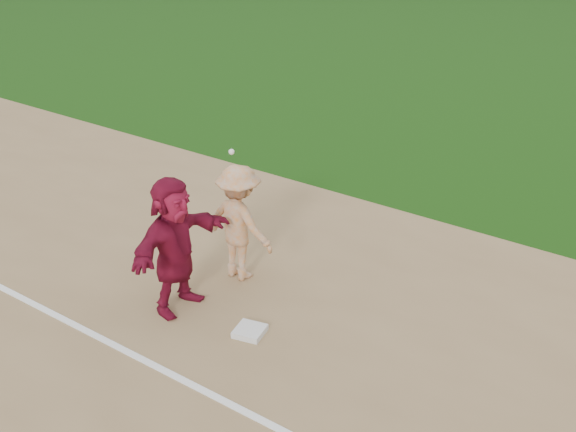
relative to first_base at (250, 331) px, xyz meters
The scene contains 5 objects.
ground 0.46m from the first_base, 108.50° to the right, with size 160.00×160.00×0.00m, color #163F0C.
foul_line 1.24m from the first_base, 96.66° to the right, with size 60.00×0.10×0.01m, color white.
first_base is the anchor object (origin of this frame).
base_runner 1.55m from the first_base, behind, with size 1.82×0.58×1.96m, color maroon.
first_base_play 1.76m from the first_base, 133.29° to the left, with size 1.19×1.14×2.39m.
Camera 1 is at (5.18, -5.72, 5.64)m, focal length 45.00 mm.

